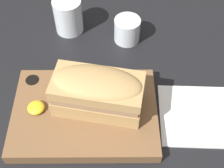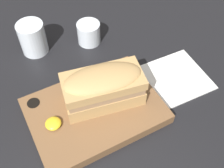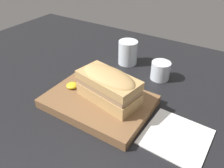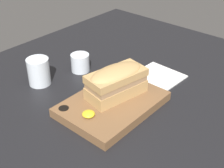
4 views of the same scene
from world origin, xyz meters
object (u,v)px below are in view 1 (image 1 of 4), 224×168
(wine_glass, at_px, (127,31))
(sandwich, at_px, (98,91))
(napkin, at_px, (195,114))
(water_glass, at_px, (68,18))
(serving_board, at_px, (85,112))

(wine_glass, bearing_deg, sandwich, -106.70)
(wine_glass, relative_size, napkin, 0.41)
(water_glass, bearing_deg, wine_glass, -14.41)
(sandwich, distance_m, napkin, 0.22)
(serving_board, bearing_deg, wine_glass, 67.43)
(sandwich, relative_size, water_glass, 2.10)
(serving_board, relative_size, napkin, 1.88)
(water_glass, xyz_separation_m, napkin, (0.29, -0.27, -0.04))
(serving_board, height_order, napkin, serving_board)
(sandwich, distance_m, water_glass, 0.28)
(napkin, bearing_deg, water_glass, 136.88)
(sandwich, bearing_deg, napkin, -2.17)
(sandwich, relative_size, wine_glass, 2.90)
(serving_board, distance_m, sandwich, 0.07)
(water_glass, bearing_deg, serving_board, -78.92)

